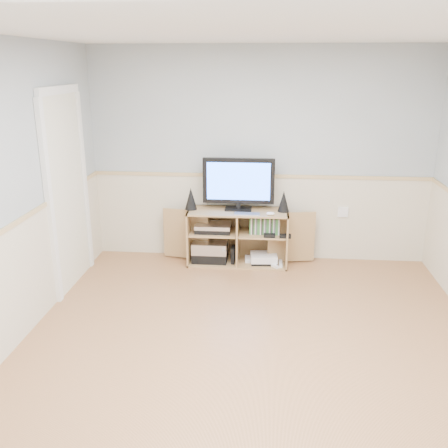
{
  "coord_description": "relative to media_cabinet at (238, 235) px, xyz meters",
  "views": [
    {
      "loc": [
        0.1,
        -3.57,
        2.28
      ],
      "look_at": [
        -0.33,
        1.2,
        0.74
      ],
      "focal_mm": 40.0,
      "sensor_mm": 36.0,
      "label": 1
    }
  ],
  "objects": [
    {
      "name": "monitor",
      "position": [
        -0.0,
        -0.01,
        0.65
      ],
      "size": [
        0.83,
        0.18,
        0.61
      ],
      "color": "black",
      "rests_on": "media_cabinet"
    },
    {
      "name": "av_components",
      "position": [
        -0.31,
        -0.05,
        -0.11
      ],
      "size": [
        0.51,
        0.31,
        0.47
      ],
      "color": "black",
      "rests_on": "media_cabinet"
    },
    {
      "name": "game_cases",
      "position": [
        0.31,
        -0.07,
        0.15
      ],
      "size": [
        0.34,
        0.13,
        0.19
      ],
      "primitive_type": "cube",
      "color": "#3F8C3F",
      "rests_on": "media_cabinet"
    },
    {
      "name": "mouse",
      "position": [
        0.38,
        -0.19,
        0.34
      ],
      "size": [
        0.1,
        0.07,
        0.04
      ],
      "primitive_type": "ellipsoid",
      "rotation": [
        0.0,
        0.0,
        0.1
      ],
      "color": "white",
      "rests_on": "media_cabinet"
    },
    {
      "name": "game_consoles",
      "position": [
        0.3,
        -0.07,
        -0.26
      ],
      "size": [
        0.45,
        0.3,
        0.11
      ],
      "color": "white",
      "rests_on": "media_cabinet"
    },
    {
      "name": "media_cabinet",
      "position": [
        0.0,
        0.0,
        0.0
      ],
      "size": [
        1.83,
        0.44,
        0.65
      ],
      "color": "#AC7F56",
      "rests_on": "floor"
    },
    {
      "name": "wall_outlet",
      "position": [
        1.24,
        0.18,
        0.27
      ],
      "size": [
        0.12,
        0.03,
        0.12
      ],
      "primitive_type": "cube",
      "color": "white",
      "rests_on": "wall_back"
    },
    {
      "name": "speaker_left",
      "position": [
        -0.56,
        -0.03,
        0.45
      ],
      "size": [
        0.14,
        0.14,
        0.26
      ],
      "primitive_type": "cone",
      "color": "black",
      "rests_on": "media_cabinet"
    },
    {
      "name": "keyboard",
      "position": [
        0.11,
        -0.19,
        0.32
      ],
      "size": [
        0.3,
        0.12,
        0.01
      ],
      "primitive_type": "cube",
      "rotation": [
        0.0,
        0.0,
        -0.0
      ],
      "color": "silver",
      "rests_on": "media_cabinet"
    },
    {
      "name": "room",
      "position": [
        0.18,
        -1.93,
        0.88
      ],
      "size": [
        4.04,
        4.54,
        2.54
      ],
      "color": "tan",
      "rests_on": "ground"
    },
    {
      "name": "speaker_right",
      "position": [
        0.52,
        -0.03,
        0.44
      ],
      "size": [
        0.13,
        0.13,
        0.25
      ],
      "primitive_type": "cone",
      "color": "black",
      "rests_on": "media_cabinet"
    }
  ]
}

